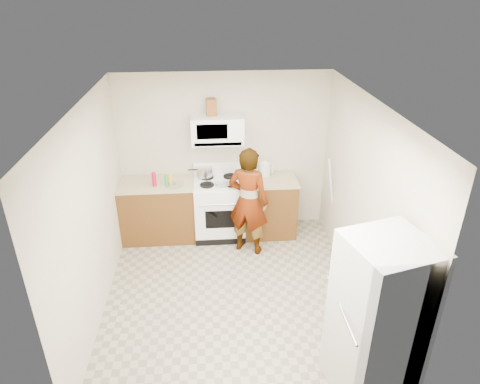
{
  "coord_description": "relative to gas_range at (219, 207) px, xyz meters",
  "views": [
    {
      "loc": [
        -0.25,
        -4.37,
        3.67
      ],
      "look_at": [
        0.15,
        0.55,
        1.2
      ],
      "focal_mm": 32.0,
      "sensor_mm": 36.0,
      "label": 1
    }
  ],
  "objects": [
    {
      "name": "pot_lid",
      "position": [
        -0.66,
        -0.11,
        0.46
      ],
      "size": [
        0.34,
        0.34,
        0.01
      ],
      "primitive_type": "cylinder",
      "rotation": [
        0.0,
        0.0,
        -0.3
      ],
      "color": "silver",
      "rests_on": "counter_left"
    },
    {
      "name": "kettle",
      "position": [
        0.72,
        0.16,
        0.55
      ],
      "size": [
        0.18,
        0.18,
        0.2
      ],
      "primitive_type": "cylinder",
      "rotation": [
        0.0,
        0.0,
        0.08
      ],
      "color": "white",
      "rests_on": "counter_right"
    },
    {
      "name": "jug",
      "position": [
        -0.08,
        0.18,
        1.53
      ],
      "size": [
        0.16,
        0.16,
        0.24
      ],
      "primitive_type": "cube",
      "rotation": [
        0.0,
        0.0,
        0.12
      ],
      "color": "brown",
      "rests_on": "microwave"
    },
    {
      "name": "back_wall",
      "position": [
        0.1,
        0.31,
        0.76
      ],
      "size": [
        3.2,
        0.02,
        2.5
      ],
      "primitive_type": "cube",
      "color": "beige",
      "rests_on": "floor"
    },
    {
      "name": "cabinet_right",
      "position": [
        0.78,
        0.01,
        -0.04
      ],
      "size": [
        0.8,
        0.62,
        0.9
      ],
      "primitive_type": "cube",
      "color": "#5A3415",
      "rests_on": "floor"
    },
    {
      "name": "bottle_hot_sauce",
      "position": [
        -0.72,
        -0.05,
        0.53
      ],
      "size": [
        0.06,
        0.06,
        0.16
      ],
      "primitive_type": "cylinder",
      "rotation": [
        0.0,
        0.0,
        -0.25
      ],
      "color": "#FBA81B",
      "rests_on": "counter_left"
    },
    {
      "name": "bottle_green_cap",
      "position": [
        -0.77,
        -0.13,
        0.53
      ],
      "size": [
        0.07,
        0.07,
        0.17
      ],
      "primitive_type": "cylinder",
      "rotation": [
        0.0,
        0.0,
        -0.39
      ],
      "color": "#1B9646",
      "rests_on": "counter_left"
    },
    {
      "name": "saucepan",
      "position": [
        -0.2,
        0.15,
        0.53
      ],
      "size": [
        0.24,
        0.24,
        0.13
      ],
      "primitive_type": "cylinder",
      "rotation": [
        0.0,
        0.0,
        -0.01
      ],
      "color": "#B9B8BD",
      "rests_on": "gas_range"
    },
    {
      "name": "right_wall",
      "position": [
        1.69,
        -1.48,
        0.76
      ],
      "size": [
        0.02,
        3.6,
        2.5
      ],
      "primitive_type": "cube",
      "color": "beige",
      "rests_on": "floor"
    },
    {
      "name": "fridge",
      "position": [
        1.36,
        -2.97,
        0.36
      ],
      "size": [
        0.86,
        0.86,
        1.7
      ],
      "primitive_type": "cube",
      "rotation": [
        0.0,
        0.0,
        0.26
      ],
      "color": "silver",
      "rests_on": "floor"
    },
    {
      "name": "microwave",
      "position": [
        0.0,
        0.13,
        1.21
      ],
      "size": [
        0.76,
        0.38,
        0.4
      ],
      "primitive_type": "cube",
      "color": "white",
      "rests_on": "back_wall"
    },
    {
      "name": "cabinet_left",
      "position": [
        -0.94,
        0.01,
        -0.04
      ],
      "size": [
        1.12,
        0.62,
        0.9
      ],
      "primitive_type": "cube",
      "color": "#5A3415",
      "rests_on": "floor"
    },
    {
      "name": "counter_left",
      "position": [
        -0.94,
        0.01,
        0.43
      ],
      "size": [
        1.14,
        0.64,
        0.03
      ],
      "primitive_type": "cube",
      "color": "tan",
      "rests_on": "cabinet_left"
    },
    {
      "name": "counter_right",
      "position": [
        0.78,
        0.01,
        0.43
      ],
      "size": [
        0.82,
        0.64,
        0.03
      ],
      "primitive_type": "cube",
      "color": "tan",
      "rests_on": "cabinet_right"
    },
    {
      "name": "broom",
      "position": [
        1.69,
        -0.27,
        0.2
      ],
      "size": [
        0.29,
        0.15,
        1.36
      ],
      "primitive_type": "cylinder",
      "rotation": [
        0.14,
        -0.14,
        -0.39
      ],
      "color": "silver",
      "rests_on": "floor"
    },
    {
      "name": "bottle_spray",
      "position": [
        -0.95,
        -0.11,
        0.56
      ],
      "size": [
        0.08,
        0.08,
        0.21
      ],
      "primitive_type": "cylinder",
      "rotation": [
        0.0,
        0.0,
        0.41
      ],
      "color": "#B80D2F",
      "rests_on": "counter_left"
    },
    {
      "name": "gas_range",
      "position": [
        0.0,
        0.0,
        0.0
      ],
      "size": [
        0.76,
        0.65,
        1.13
      ],
      "color": "white",
      "rests_on": "floor"
    },
    {
      "name": "tray",
      "position": [
        0.07,
        -0.16,
        0.47
      ],
      "size": [
        0.27,
        0.19,
        0.05
      ],
      "primitive_type": "cube",
      "rotation": [
        0.0,
        0.0,
        0.13
      ],
      "color": "silver",
      "rests_on": "gas_range"
    },
    {
      "name": "person",
      "position": [
        0.4,
        -0.48,
        0.33
      ],
      "size": [
        0.7,
        0.6,
        1.63
      ],
      "primitive_type": "imported",
      "rotation": [
        0.0,
        0.0,
        2.72
      ],
      "color": "tan",
      "rests_on": "floor"
    },
    {
      "name": "floor",
      "position": [
        0.1,
        -1.48,
        -0.49
      ],
      "size": [
        3.6,
        3.6,
        0.0
      ],
      "primitive_type": "plane",
      "color": "gray",
      "rests_on": "ground"
    }
  ]
}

